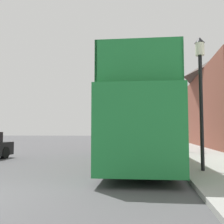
{
  "coord_description": "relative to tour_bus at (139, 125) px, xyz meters",
  "views": [
    {
      "loc": [
        4.5,
        -5.0,
        1.49
      ],
      "look_at": [
        2.83,
        6.83,
        2.39
      ],
      "focal_mm": 42.0,
      "sensor_mm": 36.0,
      "label": 1
    }
  ],
  "objects": [
    {
      "name": "tour_bus",
      "position": [
        0.0,
        0.0,
        0.0
      ],
      "size": [
        2.87,
        11.52,
        4.11
      ],
      "rotation": [
        0.0,
        0.0,
        0.03
      ],
      "color": "#1E7A38",
      "rests_on": "ground_plane"
    },
    {
      "name": "ground_plane",
      "position": [
        -4.04,
        13.39,
        -1.83
      ],
      "size": [
        144.0,
        144.0,
        0.0
      ],
      "primitive_type": "plane",
      "color": "#4C4C4F"
    },
    {
      "name": "sidewalk",
      "position": [
        3.43,
        10.39,
        -1.76
      ],
      "size": [
        3.66,
        108.0,
        0.14
      ],
      "color": "#999993",
      "rests_on": "ground_plane"
    },
    {
      "name": "lamp_post_second",
      "position": [
        2.14,
        6.35,
        1.83
      ],
      "size": [
        0.35,
        0.35,
        5.15
      ],
      "color": "black",
      "rests_on": "sidewalk"
    },
    {
      "name": "lamp_post_nearest",
      "position": [
        2.3,
        -3.02,
        1.59
      ],
      "size": [
        0.35,
        0.35,
        4.76
      ],
      "color": "black",
      "rests_on": "sidewalk"
    },
    {
      "name": "parked_car_ahead_of_bus",
      "position": [
        0.49,
        8.32,
        -1.13
      ],
      "size": [
        1.82,
        4.33,
        1.48
      ],
      "rotation": [
        0.0,
        0.0,
        -0.01
      ],
      "color": "black",
      "rests_on": "ground_plane"
    }
  ]
}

